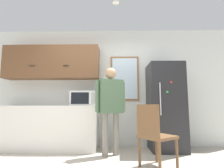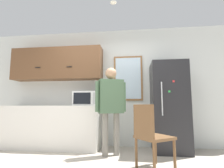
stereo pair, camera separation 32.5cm
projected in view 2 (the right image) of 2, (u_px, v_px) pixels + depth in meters
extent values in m
cube|color=silver|center=(107.00, 86.00, 4.11)|extent=(6.00, 0.06, 2.70)
cube|color=silver|center=(52.00, 126.00, 3.79)|extent=(2.12, 0.64, 0.90)
cube|color=brown|center=(57.00, 64.00, 4.10)|extent=(2.12, 0.37, 0.74)
cube|color=black|center=(38.00, 68.00, 3.94)|extent=(0.12, 0.01, 0.01)
cube|color=black|center=(69.00, 67.00, 3.85)|extent=(0.12, 0.01, 0.01)
cube|color=white|center=(87.00, 99.00, 3.75)|extent=(0.51, 0.41, 0.30)
cube|color=black|center=(82.00, 98.00, 3.55)|extent=(0.36, 0.01, 0.23)
cube|color=#B2B2B2|center=(95.00, 98.00, 3.52)|extent=(0.07, 0.01, 0.24)
cylinder|color=gray|center=(105.00, 134.00, 3.17)|extent=(0.11, 0.11, 0.76)
cylinder|color=gray|center=(116.00, 134.00, 3.24)|extent=(0.11, 0.11, 0.76)
cube|color=#4C6B4C|center=(111.00, 96.00, 3.29)|extent=(0.50, 0.39, 0.63)
sphere|color=tan|center=(111.00, 73.00, 3.34)|extent=(0.21, 0.21, 0.21)
cylinder|color=#4C6B4C|center=(97.00, 96.00, 3.21)|extent=(0.07, 0.07, 0.56)
cylinder|color=#4C6B4C|center=(124.00, 97.00, 3.37)|extent=(0.07, 0.07, 0.56)
cube|color=#232326|center=(169.00, 106.00, 3.52)|extent=(0.68, 0.67, 1.77)
cylinder|color=silver|center=(162.00, 99.00, 3.22)|extent=(0.02, 0.02, 0.62)
cube|color=red|center=(174.00, 81.00, 3.24)|extent=(0.04, 0.01, 0.04)
cube|color=green|center=(169.00, 91.00, 3.23)|extent=(0.04, 0.01, 0.04)
cube|color=brown|center=(154.00, 137.00, 2.52)|extent=(0.61, 0.61, 0.04)
cylinder|color=brown|center=(175.00, 155.00, 2.43)|extent=(0.04, 0.04, 0.42)
cylinder|color=brown|center=(155.00, 150.00, 2.75)|extent=(0.04, 0.04, 0.42)
cylinder|color=brown|center=(154.00, 160.00, 2.24)|extent=(0.04, 0.04, 0.42)
cylinder|color=brown|center=(136.00, 153.00, 2.57)|extent=(0.04, 0.04, 0.42)
cube|color=brown|center=(143.00, 121.00, 2.46)|extent=(0.27, 0.35, 0.46)
cube|color=olive|center=(128.00, 78.00, 4.03)|extent=(0.66, 0.04, 1.03)
cube|color=silver|center=(128.00, 78.00, 4.01)|extent=(0.58, 0.01, 0.95)
cylinder|color=white|center=(113.00, 2.00, 3.03)|extent=(0.11, 0.11, 0.01)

